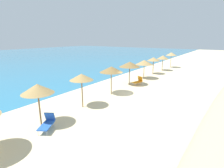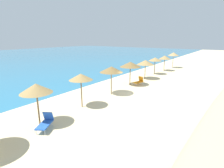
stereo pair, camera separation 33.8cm
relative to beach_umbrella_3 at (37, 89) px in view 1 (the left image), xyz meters
The scene contains 11 objects.
ground_plane 9.70m from the beach_umbrella_3, 13.53° to the right, with size 160.00×160.00×0.00m, color beige.
beach_umbrella_3 is the anchor object (origin of this frame).
beach_umbrella_4 3.89m from the beach_umbrella_3, ahead, with size 1.90×1.90×2.81m.
beach_umbrella_5 8.05m from the beach_umbrella_3, ahead, with size 2.29×2.29×2.85m.
beach_umbrella_6 12.25m from the beach_umbrella_3, ahead, with size 2.49×2.49×2.83m.
beach_umbrella_7 16.36m from the beach_umbrella_3, ahead, with size 2.36×2.36×2.62m.
beach_umbrella_8 20.20m from the beach_umbrella_3, ahead, with size 1.99×1.99×2.63m.
beach_umbrella_9 23.99m from the beach_umbrella_3, ahead, with size 1.99×1.99×2.62m.
beach_umbrella_10 27.96m from the beach_umbrella_3, ahead, with size 1.94×1.94×2.90m.
lounge_chair_0 13.17m from the beach_umbrella_3, ahead, with size 1.40×0.93×1.00m.
lounge_chair_1 2.19m from the beach_umbrella_3, 96.06° to the right, with size 1.54×1.26×0.98m.
Camera 1 is at (-15.28, -7.52, 5.57)m, focal length 28.51 mm.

